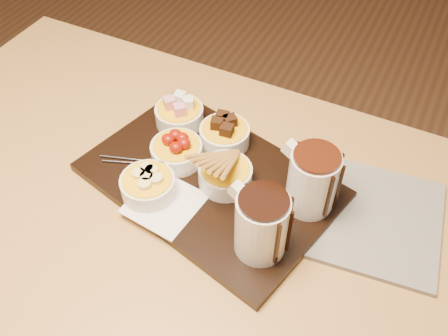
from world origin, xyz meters
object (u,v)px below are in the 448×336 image
at_px(dining_table, 159,224).
at_px(serving_board, 210,181).
at_px(pitcher_milk_chocolate, 312,181).
at_px(newspaper, 353,213).
at_px(bowl_strawberries, 177,152).
at_px(pitcher_dark_chocolate, 261,225).

bearing_deg(dining_table, serving_board, 38.93).
relative_size(dining_table, serving_board, 2.61).
relative_size(serving_board, pitcher_milk_chocolate, 3.88).
distance_m(serving_board, newspaper, 0.27).
height_order(serving_board, bowl_strawberries, bowl_strawberries).
bearing_deg(pitcher_dark_chocolate, bowl_strawberries, 167.35).
height_order(serving_board, newspaper, serving_board).
distance_m(serving_board, pitcher_dark_chocolate, 0.19).
xyz_separation_m(pitcher_dark_chocolate, newspaper, (0.12, 0.15, -0.07)).
relative_size(serving_board, pitcher_dark_chocolate, 3.88).
bearing_deg(dining_table, pitcher_dark_chocolate, -7.37).
distance_m(dining_table, serving_board, 0.15).
xyz_separation_m(dining_table, pitcher_dark_chocolate, (0.23, -0.03, 0.18)).
height_order(dining_table, serving_board, serving_board).
relative_size(dining_table, newspaper, 3.94).
bearing_deg(dining_table, newspaper, 18.83).
xyz_separation_m(serving_board, newspaper, (0.27, 0.05, -0.00)).
distance_m(bowl_strawberries, pitcher_dark_chocolate, 0.25).
relative_size(bowl_strawberries, pitcher_milk_chocolate, 0.84).
bearing_deg(bowl_strawberries, newspaper, 6.10).
height_order(bowl_strawberries, newspaper, bowl_strawberries).
xyz_separation_m(dining_table, bowl_strawberries, (0.01, 0.08, 0.14)).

